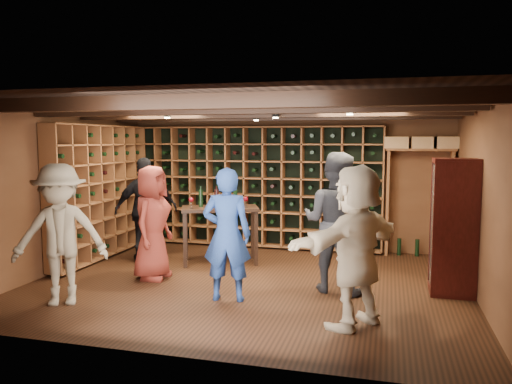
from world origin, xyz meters
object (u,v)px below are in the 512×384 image
(guest_woman_black, at_px, (146,210))
(display_cabinet, at_px, (453,230))
(man_grey_suit, at_px, (335,222))
(guest_red_floral, at_px, (152,223))
(tasting_table, at_px, (220,214))
(guest_beige, at_px, (356,246))
(man_blue_shirt, at_px, (227,235))
(guest_khaki, at_px, (60,235))

(guest_woman_black, bearing_deg, display_cabinet, 141.01)
(display_cabinet, height_order, man_grey_suit, man_grey_suit)
(guest_red_floral, bearing_deg, tasting_table, -29.70)
(display_cabinet, xyz_separation_m, guest_beige, (-1.15, -1.48, 0.03))
(tasting_table, bearing_deg, guest_red_floral, -141.34)
(display_cabinet, relative_size, guest_woman_black, 1.01)
(man_grey_suit, distance_m, guest_beige, 1.28)
(display_cabinet, relative_size, guest_beige, 0.99)
(guest_red_floral, xyz_separation_m, tasting_table, (0.65, 1.12, -0.01))
(man_blue_shirt, height_order, guest_beige, guest_beige)
(guest_red_floral, relative_size, tasting_table, 1.20)
(guest_red_floral, bearing_deg, guest_beige, -110.89)
(man_grey_suit, relative_size, guest_woman_black, 1.07)
(guest_woman_black, height_order, tasting_table, guest_woman_black)
(guest_woman_black, bearing_deg, guest_red_floral, 89.70)
(tasting_table, bearing_deg, guest_woman_black, 169.50)
(man_grey_suit, bearing_deg, tasting_table, -14.03)
(guest_beige, bearing_deg, guest_red_floral, -75.17)
(display_cabinet, relative_size, man_grey_suit, 0.94)
(man_blue_shirt, distance_m, tasting_table, 1.92)
(guest_red_floral, height_order, tasting_table, guest_red_floral)
(man_grey_suit, height_order, tasting_table, man_grey_suit)
(guest_red_floral, distance_m, guest_beige, 3.19)
(guest_woman_black, relative_size, guest_beige, 0.98)
(display_cabinet, height_order, guest_red_floral, display_cabinet)
(display_cabinet, distance_m, guest_khaki, 4.97)
(display_cabinet, height_order, tasting_table, display_cabinet)
(man_blue_shirt, bearing_deg, display_cabinet, -168.57)
(guest_woman_black, height_order, guest_beige, guest_beige)
(man_grey_suit, bearing_deg, guest_khaki, 37.63)
(guest_khaki, bearing_deg, guest_beige, -22.49)
(man_blue_shirt, relative_size, guest_red_floral, 1.02)
(guest_beige, bearing_deg, guest_khaki, -51.06)
(guest_red_floral, relative_size, guest_woman_black, 0.95)
(guest_red_floral, bearing_deg, man_grey_suit, -88.05)
(man_grey_suit, relative_size, guest_beige, 1.05)
(display_cabinet, bearing_deg, man_grey_suit, -170.49)
(man_blue_shirt, xyz_separation_m, tasting_table, (-0.71, 1.79, -0.03))
(man_grey_suit, height_order, guest_woman_black, man_grey_suit)
(guest_khaki, relative_size, tasting_table, 1.27)
(display_cabinet, xyz_separation_m, man_grey_suit, (-1.50, -0.25, 0.07))
(man_blue_shirt, bearing_deg, guest_red_floral, -34.52)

